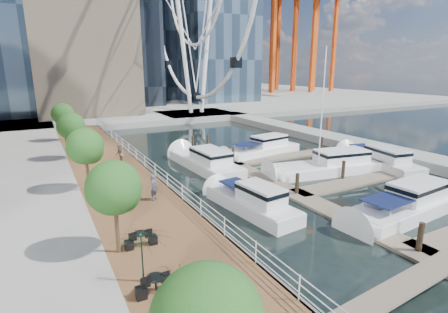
% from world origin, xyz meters
% --- Properties ---
extents(ground, '(520.00, 520.00, 0.00)m').
position_xyz_m(ground, '(0.00, 0.00, 0.00)').
color(ground, black).
rests_on(ground, ground).
extents(boardwalk, '(6.00, 60.00, 1.00)m').
position_xyz_m(boardwalk, '(-9.00, 15.00, 0.50)').
color(boardwalk, brown).
rests_on(boardwalk, ground).
extents(seawall, '(0.25, 60.00, 1.00)m').
position_xyz_m(seawall, '(-6.00, 15.00, 0.50)').
color(seawall, '#595954').
rests_on(seawall, ground).
extents(land_far, '(200.00, 114.00, 1.00)m').
position_xyz_m(land_far, '(0.00, 102.00, 0.50)').
color(land_far, gray).
rests_on(land_far, ground).
extents(breakwater, '(4.00, 60.00, 1.00)m').
position_xyz_m(breakwater, '(20.00, 20.00, 0.50)').
color(breakwater, gray).
rests_on(breakwater, ground).
extents(pier, '(14.00, 12.00, 1.00)m').
position_xyz_m(pier, '(14.00, 52.00, 0.50)').
color(pier, gray).
rests_on(pier, ground).
extents(railing, '(0.10, 60.00, 1.05)m').
position_xyz_m(railing, '(-6.10, 15.00, 1.52)').
color(railing, white).
rests_on(railing, boardwalk).
extents(floating_docks, '(16.00, 34.00, 2.60)m').
position_xyz_m(floating_docks, '(7.97, 9.98, 0.49)').
color(floating_docks, '#6D6051').
rests_on(floating_docks, ground).
extents(port_cranes, '(40.00, 52.00, 38.00)m').
position_xyz_m(port_cranes, '(67.67, 95.67, 20.00)').
color(port_cranes, '#D84C14').
rests_on(port_cranes, ground).
extents(street_trees, '(2.60, 42.60, 4.60)m').
position_xyz_m(street_trees, '(-11.40, 14.00, 4.29)').
color(street_trees, '#3F2B1C').
rests_on(street_trees, ground).
extents(cafe_tables, '(2.50, 13.70, 0.74)m').
position_xyz_m(cafe_tables, '(-10.40, -2.00, 1.37)').
color(cafe_tables, black).
rests_on(cafe_tables, ground).
extents(yacht_foreground, '(11.32, 3.85, 2.15)m').
position_xyz_m(yacht_foreground, '(7.09, 1.60, 0.00)').
color(yacht_foreground, white).
rests_on(yacht_foreground, ground).
extents(pedestrian_near, '(0.78, 0.77, 1.81)m').
position_xyz_m(pedestrian_near, '(-7.77, 9.89, 1.90)').
color(pedestrian_near, '#46475E').
rests_on(pedestrian_near, boardwalk).
extents(pedestrian_mid, '(0.82, 1.01, 1.93)m').
position_xyz_m(pedestrian_mid, '(-7.86, 20.03, 1.97)').
color(pedestrian_mid, '#856B5C').
rests_on(pedestrian_mid, boardwalk).
extents(pedestrian_far, '(0.94, 0.71, 1.48)m').
position_xyz_m(pedestrian_far, '(-9.18, 30.81, 1.74)').
color(pedestrian_far, '#343641').
rests_on(pedestrian_far, boardwalk).
extents(moored_yachts, '(21.55, 36.81, 11.50)m').
position_xyz_m(moored_yachts, '(8.41, 10.84, 0.00)').
color(moored_yachts, white).
rests_on(moored_yachts, ground).
extents(cafe_seating, '(3.40, 8.30, 2.28)m').
position_xyz_m(cafe_seating, '(-10.90, -1.89, 2.14)').
color(cafe_seating, '#0D3219').
rests_on(cafe_seating, ground).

